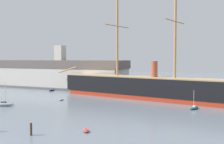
# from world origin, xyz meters

# --- Properties ---
(tall_ship) EXTENTS (61.11, 16.90, 29.59)m
(tall_ship) POSITION_xyz_m (5.29, 49.39, 3.17)
(tall_ship) COLOR maroon
(tall_ship) RESTS_ON ground
(dinghy_foreground_right) EXTENTS (1.82, 2.03, 0.45)m
(dinghy_foreground_right) POSITION_xyz_m (8.46, 12.04, 0.23)
(dinghy_foreground_right) COLOR #B22D28
(dinghy_foreground_right) RESTS_ON ground
(sailboat_mid_left) EXTENTS (4.53, 2.89, 5.68)m
(sailboat_mid_left) POSITION_xyz_m (-20.34, 23.93, 0.48)
(sailboat_mid_left) COLOR gray
(sailboat_mid_left) RESTS_ON ground
(dinghy_alongside_bow) EXTENTS (1.01, 1.88, 0.42)m
(dinghy_alongside_bow) POSITION_xyz_m (-13.59, 36.97, 0.21)
(dinghy_alongside_bow) COLOR #7FB2D6
(dinghy_alongside_bow) RESTS_ON ground
(sailboat_alongside_stern) EXTENTS (2.22, 3.34, 4.21)m
(sailboat_alongside_stern) POSITION_xyz_m (20.45, 38.16, 0.35)
(sailboat_alongside_stern) COLOR #236670
(sailboat_alongside_stern) RESTS_ON ground
(dinghy_far_left) EXTENTS (1.29, 2.84, 0.67)m
(dinghy_far_left) POSITION_xyz_m (-29.09, 53.42, 0.34)
(dinghy_far_left) COLOR #1E284C
(dinghy_far_left) RESTS_ON ground
(mooring_piling_right_pair) EXTENTS (0.33, 0.33, 1.81)m
(mooring_piling_right_pair) POSITION_xyz_m (2.25, 7.07, 0.91)
(mooring_piling_right_pair) COLOR #423323
(mooring_piling_right_pair) RESTS_ON ground
(dockside_warehouse_left) EXTENTS (57.79, 15.13, 16.00)m
(dockside_warehouse_left) POSITION_xyz_m (-33.21, 63.05, 5.23)
(dockside_warehouse_left) COLOR #565659
(dockside_warehouse_left) RESTS_ON ground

